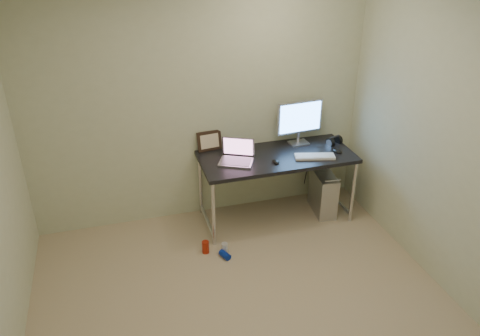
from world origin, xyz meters
TOP-DOWN VIEW (x-y plane):
  - floor at (0.00, 0.00)m, footprint 3.50×3.50m
  - wall_back at (0.00, 1.75)m, footprint 3.50×0.02m
  - wall_right at (1.75, 0.00)m, footprint 0.02×3.50m
  - desk at (0.72, 1.40)m, footprint 1.59×0.70m
  - tower_computer at (1.27, 1.36)m, footprint 0.25×0.47m
  - cable_a at (1.22, 1.70)m, footprint 0.01×0.16m
  - cable_b at (1.31, 1.68)m, footprint 0.02×0.11m
  - can_red at (-0.15, 0.99)m, footprint 0.09×0.09m
  - can_white at (0.02, 0.92)m, footprint 0.08×0.08m
  - can_blue at (0.01, 0.85)m, footprint 0.11×0.13m
  - laptop at (0.29, 1.40)m, footprint 0.41×0.39m
  - monitor at (1.05, 1.62)m, footprint 0.51×0.16m
  - keyboard at (1.07, 1.24)m, footprint 0.42×0.23m
  - mouse_right at (1.35, 1.30)m, footprint 0.10×0.13m
  - mouse_left at (0.65, 1.24)m, footprint 0.06×0.10m
  - headphones at (1.41, 1.50)m, footprint 0.19×0.11m
  - picture_frame at (0.08, 1.72)m, footprint 0.27×0.11m
  - webcam at (0.35, 1.65)m, footprint 0.05×0.04m

SIDE VIEW (x-z plane):
  - floor at x=0.00m, z-range 0.00..0.00m
  - can_blue at x=0.01m, z-range 0.00..0.07m
  - can_white at x=0.02m, z-range 0.00..0.11m
  - can_red at x=-0.15m, z-range 0.00..0.13m
  - tower_computer at x=1.27m, z-range -0.01..0.48m
  - cable_b at x=1.31m, z-range 0.02..0.74m
  - cable_a at x=1.22m, z-range 0.06..0.74m
  - desk at x=0.72m, z-range 0.30..1.05m
  - keyboard at x=1.07m, z-range 0.75..0.77m
  - mouse_left at x=0.65m, z-range 0.75..0.78m
  - mouse_right at x=1.35m, z-range 0.75..0.79m
  - headphones at x=1.41m, z-range 0.72..0.83m
  - laptop at x=0.29m, z-range 0.69..0.92m
  - webcam at x=0.35m, z-range 0.78..0.92m
  - picture_frame at x=0.08m, z-range 0.75..0.96m
  - monitor at x=1.05m, z-range 0.79..1.27m
  - wall_back at x=0.00m, z-range 0.00..2.50m
  - wall_right at x=1.75m, z-range 0.00..2.50m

